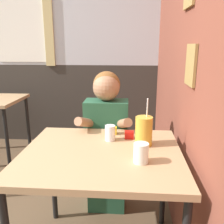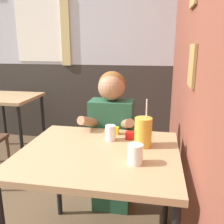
# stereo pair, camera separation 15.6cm
# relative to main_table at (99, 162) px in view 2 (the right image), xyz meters

# --- Properties ---
(brick_wall_right) EXTENTS (0.08, 4.31, 2.70)m
(brick_wall_right) POSITION_rel_main_table_xyz_m (0.55, 0.87, 0.66)
(brick_wall_right) COLOR brown
(brick_wall_right) RESTS_ON ground_plane
(back_wall) EXTENTS (5.76, 0.09, 2.70)m
(back_wall) POSITION_rel_main_table_xyz_m (-0.88, 2.06, 0.67)
(back_wall) COLOR silver
(back_wall) RESTS_ON ground_plane
(main_table) EXTENTS (0.94, 0.81, 0.76)m
(main_table) POSITION_rel_main_table_xyz_m (0.00, 0.00, 0.00)
(main_table) COLOR tan
(main_table) RESTS_ON ground_plane
(background_table) EXTENTS (0.66, 0.65, 0.76)m
(background_table) POSITION_rel_main_table_xyz_m (-1.45, 1.38, -0.03)
(background_table) COLOR tan
(background_table) RESTS_ON ground_plane
(person_seated) EXTENTS (0.42, 0.41, 1.17)m
(person_seated) POSITION_rel_main_table_xyz_m (-0.02, 0.54, -0.07)
(person_seated) COLOR #235138
(person_seated) RESTS_ON ground_plane
(cocktail_pitcher) EXTENTS (0.11, 0.11, 0.30)m
(cocktail_pitcher) POSITION_rel_main_table_xyz_m (0.25, 0.12, 0.16)
(cocktail_pitcher) COLOR gold
(cocktail_pitcher) RESTS_ON main_table
(glass_near_pitcher) EXTENTS (0.07, 0.07, 0.10)m
(glass_near_pitcher) POSITION_rel_main_table_xyz_m (0.04, 0.18, 0.12)
(glass_near_pitcher) COLOR silver
(glass_near_pitcher) RESTS_ON main_table
(glass_center) EXTENTS (0.08, 0.08, 0.11)m
(glass_center) POSITION_rel_main_table_xyz_m (0.23, -0.12, 0.13)
(glass_center) COLOR silver
(glass_center) RESTS_ON main_table
(condiment_ketchup) EXTENTS (0.06, 0.04, 0.05)m
(condiment_ketchup) POSITION_rel_main_table_xyz_m (0.16, 0.23, 0.10)
(condiment_ketchup) COLOR #B7140F
(condiment_ketchup) RESTS_ON main_table
(condiment_mustard) EXTENTS (0.06, 0.04, 0.05)m
(condiment_mustard) POSITION_rel_main_table_xyz_m (0.04, 0.30, 0.10)
(condiment_mustard) COLOR yellow
(condiment_mustard) RESTS_ON main_table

